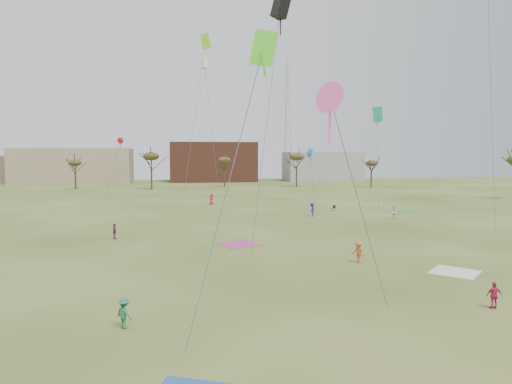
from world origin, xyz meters
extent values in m
plane|color=#314E18|center=(0.00, 0.00, 0.00)|extent=(260.00, 260.00, 0.00)
imported|color=#246C43|center=(-8.85, -1.30, 0.76)|extent=(1.08, 1.09, 1.51)
imported|color=#C22159|center=(10.95, -1.81, 0.75)|extent=(0.91, 0.44, 1.51)
imported|color=#BF5A23|center=(7.73, 9.68, 0.87)|extent=(1.10, 1.30, 1.74)
imported|color=#85376F|center=(-12.40, 23.43, 0.81)|extent=(0.68, 1.02, 1.61)
imported|color=silver|center=(21.87, 31.95, 0.90)|extent=(1.09, 1.10, 1.79)
imported|color=red|center=(-0.43, 53.48, 0.90)|extent=(1.01, 1.05, 1.81)
imported|color=navy|center=(11.99, 36.34, 0.93)|extent=(1.23, 1.38, 1.86)
cube|color=silver|center=(13.51, 5.75, 0.00)|extent=(4.39, 4.39, 0.03)
cube|color=#B4377D|center=(-0.45, 18.59, 0.00)|extent=(4.27, 4.27, 0.03)
cube|color=#30844C|center=(26.12, 38.98, 0.00)|extent=(4.03, 4.03, 0.03)
cube|color=#17153A|center=(16.78, 41.33, 0.42)|extent=(0.69, 0.69, 0.04)
cube|color=#17153A|center=(16.97, 41.46, 0.65)|extent=(0.39, 0.49, 0.44)
cube|color=#63EC29|center=(-2.30, -3.22, 13.28)|extent=(0.79, 0.79, 1.55)
cube|color=#63EC29|center=(-2.30, -3.22, 12.74)|extent=(0.08, 0.08, 1.40)
cylinder|color=#4C4C51|center=(-4.15, -4.88, 7.09)|extent=(3.74, 3.37, 12.39)
cone|color=#EE4B9F|center=(0.68, -3.76, 11.08)|extent=(1.47, 0.11, 1.47)
cube|color=#EE4B9F|center=(0.68, -3.76, 10.14)|extent=(0.08, 0.08, 2.41)
cylinder|color=#4C4C51|center=(2.37, -3.42, 5.99)|extent=(3.41, 0.73, 10.19)
cylinder|color=#4C4C51|center=(22.55, 14.67, 12.53)|extent=(2.67, 0.97, 23.27)
cube|color=black|center=(1.36, 9.44, 19.08)|extent=(0.88, 0.88, 1.51)
cube|color=black|center=(1.36, 9.44, 18.20)|extent=(0.08, 0.08, 2.26)
cylinder|color=#4C4C51|center=(0.30, 9.62, 9.99)|extent=(2.16, 0.41, 18.19)
cone|color=blue|center=(11.80, 36.93, 8.63)|extent=(1.20, 0.09, 1.20)
cube|color=blue|center=(11.80, 36.93, 7.86)|extent=(0.08, 0.08, 1.97)
cylinder|color=#4C4C51|center=(12.10, 36.45, 4.76)|extent=(0.65, 1.02, 7.73)
cube|color=#99F328|center=(-1.72, 45.11, 24.88)|extent=(1.09, 1.09, 2.14)
cube|color=#99F328|center=(-1.72, 45.11, 24.13)|extent=(0.08, 0.08, 1.93)
cylinder|color=#4C4C51|center=(-3.64, 42.52, 12.89)|extent=(3.89, 5.24, 23.99)
cone|color=#AD1223|center=(-15.24, 54.93, 10.68)|extent=(1.06, 0.08, 1.06)
cube|color=#AD1223|center=(-15.24, 54.93, 10.01)|extent=(0.08, 0.08, 1.73)
cylinder|color=#4C4C51|center=(-16.67, 55.75, 5.79)|extent=(2.92, 1.69, 9.79)
cube|color=#1BA67B|center=(19.86, 33.31, 13.65)|extent=(1.00, 1.00, 1.96)
cube|color=#1BA67B|center=(19.86, 33.31, 12.97)|extent=(0.08, 0.08, 1.77)
cylinder|color=#4C4C51|center=(19.52, 32.12, 7.28)|extent=(0.71, 2.41, 12.76)
cube|color=silver|center=(-1.49, 51.93, 23.00)|extent=(0.97, 0.97, 1.66)
cube|color=silver|center=(-1.49, 51.93, 22.03)|extent=(0.08, 0.08, 2.48)
cylinder|color=#4C4C51|center=(-0.44, 51.10, 11.95)|extent=(2.16, 1.73, 22.10)
cylinder|color=#3A2B1E|center=(-30.00, 92.00, 2.16)|extent=(0.40, 0.40, 4.32)
ellipsoid|color=#473D1E|center=(-30.00, 92.00, 6.34)|extent=(3.02, 3.02, 1.58)
cylinder|color=#3A2B1E|center=(-12.00, 88.00, 2.70)|extent=(0.40, 0.40, 5.40)
ellipsoid|color=#473D1E|center=(-12.00, 88.00, 7.92)|extent=(3.78, 3.78, 1.98)
cylinder|color=#3A2B1E|center=(6.00, 94.00, 2.34)|extent=(0.40, 0.40, 4.68)
ellipsoid|color=#473D1E|center=(6.00, 94.00, 6.86)|extent=(3.28, 3.28, 1.72)
cylinder|color=#3A2B1E|center=(24.00, 90.00, 2.64)|extent=(0.40, 0.40, 5.28)
ellipsoid|color=#473D1E|center=(24.00, 90.00, 7.74)|extent=(3.70, 3.70, 1.94)
cylinder|color=#3A2B1E|center=(42.00, 85.00, 2.10)|extent=(0.40, 0.40, 4.20)
ellipsoid|color=#473D1E|center=(42.00, 85.00, 6.16)|extent=(2.94, 2.94, 1.54)
cube|color=#937F60|center=(-35.00, 115.00, 5.00)|extent=(32.00, 14.00, 10.00)
cube|color=brown|center=(5.00, 120.00, 6.00)|extent=(26.00, 16.00, 12.00)
cube|color=gray|center=(40.00, 118.00, 4.50)|extent=(24.00, 12.00, 9.00)
cylinder|color=#9EA3A8|center=(30.90, 125.00, 19.00)|extent=(0.16, 0.16, 38.00)
cylinder|color=#9EA3A8|center=(29.55, 125.78, 19.00)|extent=(0.16, 0.16, 38.00)
cylinder|color=#9EA3A8|center=(29.55, 124.22, 19.00)|extent=(0.16, 0.16, 38.00)
cylinder|color=#9EA3A8|center=(30.00, 125.00, 39.50)|extent=(0.10, 0.10, 3.00)
camera|label=1|loc=(-6.26, -24.10, 8.55)|focal=32.45mm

